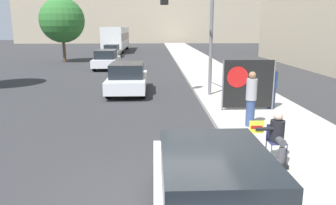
{
  "coord_description": "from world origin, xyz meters",
  "views": [
    {
      "loc": [
        -0.24,
        -5.49,
        3.33
      ],
      "look_at": [
        0.18,
        4.4,
        1.03
      ],
      "focal_mm": 35.0,
      "sensor_mm": 36.0,
      "label": 1
    }
  ],
  "objects_px": {
    "car_on_road_distant": "(112,51)",
    "jogger_on_sidewalk": "(251,99)",
    "traffic_light_pole": "(193,19)",
    "parked_car_curbside": "(213,195)",
    "protest_banner": "(248,84)",
    "car_on_road_nearest": "(128,78)",
    "car_on_road_midblock": "(107,59)",
    "city_bus_on_road": "(117,37)",
    "street_tree_midblock": "(62,20)",
    "pedestrian_behind": "(272,87)",
    "seated_protester": "(277,135)"
  },
  "relations": [
    {
      "from": "car_on_road_distant",
      "to": "jogger_on_sidewalk",
      "type": "bearing_deg",
      "value": -73.9
    },
    {
      "from": "traffic_light_pole",
      "to": "parked_car_curbside",
      "type": "height_order",
      "value": "traffic_light_pole"
    },
    {
      "from": "jogger_on_sidewalk",
      "to": "protest_banner",
      "type": "distance_m",
      "value": 2.12
    },
    {
      "from": "jogger_on_sidewalk",
      "to": "car_on_road_nearest",
      "type": "bearing_deg",
      "value": -32.76
    },
    {
      "from": "parked_car_curbside",
      "to": "car_on_road_nearest",
      "type": "height_order",
      "value": "car_on_road_nearest"
    },
    {
      "from": "car_on_road_midblock",
      "to": "car_on_road_distant",
      "type": "bearing_deg",
      "value": 94.68
    },
    {
      "from": "traffic_light_pole",
      "to": "car_on_road_midblock",
      "type": "xyz_separation_m",
      "value": [
        -5.61,
        11.65,
        -2.92
      ]
    },
    {
      "from": "jogger_on_sidewalk",
      "to": "city_bus_on_road",
      "type": "bearing_deg",
      "value": -54.17
    },
    {
      "from": "jogger_on_sidewalk",
      "to": "car_on_road_midblock",
      "type": "relative_size",
      "value": 0.39
    },
    {
      "from": "car_on_road_distant",
      "to": "street_tree_midblock",
      "type": "bearing_deg",
      "value": -126.5
    },
    {
      "from": "car_on_road_distant",
      "to": "street_tree_midblock",
      "type": "xyz_separation_m",
      "value": [
        -3.86,
        -5.22,
        3.2
      ]
    },
    {
      "from": "jogger_on_sidewalk",
      "to": "pedestrian_behind",
      "type": "height_order",
      "value": "jogger_on_sidewalk"
    },
    {
      "from": "traffic_light_pole",
      "to": "car_on_road_nearest",
      "type": "bearing_deg",
      "value": 152.58
    },
    {
      "from": "jogger_on_sidewalk",
      "to": "protest_banner",
      "type": "height_order",
      "value": "protest_banner"
    },
    {
      "from": "pedestrian_behind",
      "to": "traffic_light_pole",
      "type": "bearing_deg",
      "value": -63.12
    },
    {
      "from": "seated_protester",
      "to": "city_bus_on_road",
      "type": "bearing_deg",
      "value": 125.72
    },
    {
      "from": "pedestrian_behind",
      "to": "parked_car_curbside",
      "type": "height_order",
      "value": "pedestrian_behind"
    },
    {
      "from": "seated_protester",
      "to": "car_on_road_midblock",
      "type": "relative_size",
      "value": 0.26
    },
    {
      "from": "parked_car_curbside",
      "to": "car_on_road_nearest",
      "type": "bearing_deg",
      "value": 100.72
    },
    {
      "from": "traffic_light_pole",
      "to": "car_on_road_distant",
      "type": "bearing_deg",
      "value": 106.34
    },
    {
      "from": "car_on_road_midblock",
      "to": "pedestrian_behind",
      "type": "bearing_deg",
      "value": -59.34
    },
    {
      "from": "jogger_on_sidewalk",
      "to": "pedestrian_behind",
      "type": "distance_m",
      "value": 2.76
    },
    {
      "from": "traffic_light_pole",
      "to": "parked_car_curbside",
      "type": "bearing_deg",
      "value": -94.81
    },
    {
      "from": "parked_car_curbside",
      "to": "car_on_road_distant",
      "type": "bearing_deg",
      "value": 99.79
    },
    {
      "from": "car_on_road_nearest",
      "to": "city_bus_on_road",
      "type": "bearing_deg",
      "value": 97.3
    },
    {
      "from": "pedestrian_behind",
      "to": "car_on_road_midblock",
      "type": "xyz_separation_m",
      "value": [
        -8.45,
        14.25,
        -0.27
      ]
    },
    {
      "from": "seated_protester",
      "to": "city_bus_on_road",
      "type": "distance_m",
      "value": 39.58
    },
    {
      "from": "pedestrian_behind",
      "to": "city_bus_on_road",
      "type": "height_order",
      "value": "city_bus_on_road"
    },
    {
      "from": "car_on_road_nearest",
      "to": "car_on_road_distant",
      "type": "height_order",
      "value": "car_on_road_nearest"
    },
    {
      "from": "parked_car_curbside",
      "to": "street_tree_midblock",
      "type": "distance_m",
      "value": 28.94
    },
    {
      "from": "parked_car_curbside",
      "to": "street_tree_midblock",
      "type": "xyz_separation_m",
      "value": [
        -9.45,
        27.18,
        3.15
      ]
    },
    {
      "from": "protest_banner",
      "to": "car_on_road_midblock",
      "type": "xyz_separation_m",
      "value": [
        -7.4,
        14.49,
        -0.44
      ]
    },
    {
      "from": "car_on_road_midblock",
      "to": "city_bus_on_road",
      "type": "relative_size",
      "value": 0.37
    },
    {
      "from": "car_on_road_nearest",
      "to": "car_on_road_distant",
      "type": "xyz_separation_m",
      "value": [
        -3.32,
        20.41,
        -0.07
      ]
    },
    {
      "from": "pedestrian_behind",
      "to": "street_tree_midblock",
      "type": "distance_m",
      "value": 23.63
    },
    {
      "from": "jogger_on_sidewalk",
      "to": "city_bus_on_road",
      "type": "relative_size",
      "value": 0.14
    },
    {
      "from": "pedestrian_behind",
      "to": "street_tree_midblock",
      "type": "bearing_deg",
      "value": -76.49
    },
    {
      "from": "pedestrian_behind",
      "to": "car_on_road_distant",
      "type": "relative_size",
      "value": 0.4
    },
    {
      "from": "pedestrian_behind",
      "to": "traffic_light_pole",
      "type": "xyz_separation_m",
      "value": [
        -2.84,
        2.6,
        2.64
      ]
    },
    {
      "from": "car_on_road_nearest",
      "to": "car_on_road_midblock",
      "type": "relative_size",
      "value": 0.97
    },
    {
      "from": "traffic_light_pole",
      "to": "street_tree_midblock",
      "type": "bearing_deg",
      "value": 121.53
    },
    {
      "from": "car_on_road_nearest",
      "to": "street_tree_midblock",
      "type": "relative_size",
      "value": 0.75
    },
    {
      "from": "pedestrian_behind",
      "to": "parked_car_curbside",
      "type": "xyz_separation_m",
      "value": [
        -3.71,
        -7.76,
        -0.28
      ]
    },
    {
      "from": "protest_banner",
      "to": "car_on_road_nearest",
      "type": "relative_size",
      "value": 0.45
    },
    {
      "from": "car_on_road_nearest",
      "to": "car_on_road_distant",
      "type": "distance_m",
      "value": 20.67
    },
    {
      "from": "traffic_light_pole",
      "to": "city_bus_on_road",
      "type": "height_order",
      "value": "traffic_light_pole"
    },
    {
      "from": "protest_banner",
      "to": "parked_car_curbside",
      "type": "relative_size",
      "value": 0.46
    },
    {
      "from": "car_on_road_nearest",
      "to": "car_on_road_midblock",
      "type": "bearing_deg",
      "value": 103.83
    },
    {
      "from": "city_bus_on_road",
      "to": "street_tree_midblock",
      "type": "bearing_deg",
      "value": -103.57
    },
    {
      "from": "traffic_light_pole",
      "to": "parked_car_curbside",
      "type": "distance_m",
      "value": 10.8
    }
  ]
}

